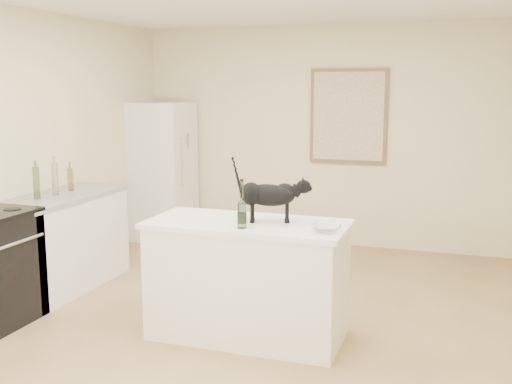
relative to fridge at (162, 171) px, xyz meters
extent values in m
plane|color=tan|center=(1.95, -2.35, -0.85)|extent=(5.50, 5.50, 0.00)
plane|color=beige|center=(1.95, 0.40, 0.45)|extent=(4.50, 0.00, 4.50)
plane|color=beige|center=(-0.30, -2.35, 0.45)|extent=(0.00, 5.50, 5.50)
cube|color=white|center=(2.05, -2.55, -0.42)|extent=(1.44, 0.67, 0.86)
cube|color=white|center=(2.05, -2.55, 0.03)|extent=(1.50, 0.70, 0.04)
cube|color=white|center=(0.00, -2.05, -0.42)|extent=(0.60, 1.40, 0.86)
cube|color=gray|center=(0.00, -2.05, 0.03)|extent=(0.62, 1.44, 0.04)
cube|color=white|center=(0.00, 0.00, 0.00)|extent=(0.68, 0.68, 1.70)
cube|color=brown|center=(2.25, 0.37, 0.70)|extent=(0.90, 0.03, 1.10)
cube|color=beige|center=(2.25, 0.35, 0.70)|extent=(0.82, 0.00, 1.02)
cylinder|color=#356126|center=(2.08, -2.75, 0.20)|extent=(0.09, 0.09, 0.31)
imported|color=white|center=(2.68, -2.69, 0.08)|extent=(0.22, 0.22, 0.05)
cube|color=silver|center=(0.34, 0.07, 0.40)|extent=(0.06, 0.13, 0.18)
cylinder|color=#22521C|center=(-0.05, -2.29, 0.19)|extent=(0.06, 0.06, 0.29)
cylinder|color=#99A296|center=(-0.02, -2.06, 0.20)|extent=(0.06, 0.06, 0.30)
cylinder|color=brown|center=(-0.03, -1.82, 0.16)|extent=(0.06, 0.06, 0.22)
camera|label=1|loc=(3.56, -6.73, 1.05)|focal=42.74mm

